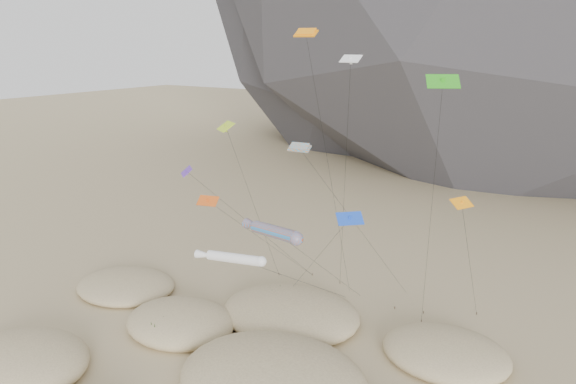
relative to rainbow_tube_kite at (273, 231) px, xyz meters
The scene contains 8 objects.
dunes 12.35m from the rainbow_tube_kite, 86.02° to the right, with size 51.45×35.07×4.23m.
dune_grass 13.04m from the rainbow_tube_kite, 88.51° to the right, with size 43.43×29.92×1.44m.
kite_stakes 16.83m from the rainbow_tube_kite, 72.85° to the left, with size 23.65×7.12×0.30m.
rainbow_tube_kite is the anchor object (origin of this frame).
white_tube_kite 5.67m from the rainbow_tube_kite, 96.59° to the right, with size 7.30×17.71×10.62m.
orange_parafoil 18.76m from the rainbow_tube_kite, 91.77° to the left, with size 3.23×7.49×29.45m.
multi_parafoil 9.13m from the rainbow_tube_kite, 15.16° to the right, with size 4.89×18.19×19.88m.
delta_kites 8.09m from the rainbow_tube_kite, 33.70° to the left, with size 31.40×18.35×27.08m.
Camera 1 is at (26.72, -30.37, 28.18)m, focal length 35.00 mm.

